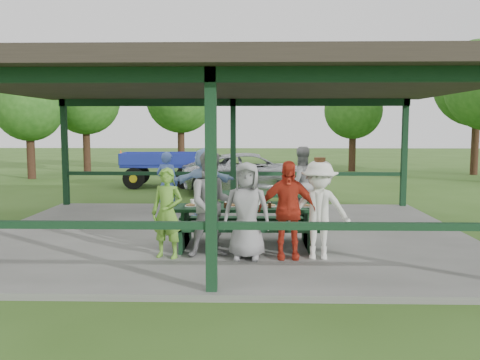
{
  "coord_description": "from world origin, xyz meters",
  "views": [
    {
      "loc": [
        0.56,
        -10.52,
        2.32
      ],
      "look_at": [
        0.3,
        -0.3,
        1.25
      ],
      "focal_mm": 38.0,
      "sensor_mm": 36.0,
      "label": 1
    }
  ],
  "objects_px": {
    "contestant_white_fedora": "(319,210)",
    "pickup_truck": "(253,173)",
    "contestant_red": "(287,210)",
    "farm_trailer": "(161,168)",
    "contestant_grey_left": "(213,204)",
    "spectator_grey": "(301,183)",
    "spectator_lblue": "(204,183)",
    "picnic_table_near": "(246,221)",
    "spectator_blue": "(167,183)",
    "picnic_table_far": "(259,205)",
    "contestant_grey_mid": "(247,211)",
    "contestant_green": "(167,213)"
  },
  "relations": [
    {
      "from": "contestant_grey_left",
      "to": "contestant_red",
      "type": "bearing_deg",
      "value": -17.52
    },
    {
      "from": "contestant_grey_mid",
      "to": "farm_trailer",
      "type": "height_order",
      "value": "contestant_grey_mid"
    },
    {
      "from": "spectator_lblue",
      "to": "spectator_grey",
      "type": "bearing_deg",
      "value": 158.16
    },
    {
      "from": "picnic_table_far",
      "to": "contestant_grey_left",
      "type": "height_order",
      "value": "contestant_grey_left"
    },
    {
      "from": "contestant_red",
      "to": "pickup_truck",
      "type": "height_order",
      "value": "contestant_red"
    },
    {
      "from": "pickup_truck",
      "to": "contestant_red",
      "type": "bearing_deg",
      "value": 176.06
    },
    {
      "from": "picnic_table_far",
      "to": "spectator_blue",
      "type": "bearing_deg",
      "value": 147.73
    },
    {
      "from": "farm_trailer",
      "to": "picnic_table_near",
      "type": "bearing_deg",
      "value": -76.01
    },
    {
      "from": "spectator_grey",
      "to": "farm_trailer",
      "type": "bearing_deg",
      "value": -73.47
    },
    {
      "from": "contestant_grey_left",
      "to": "contestant_white_fedora",
      "type": "bearing_deg",
      "value": -17.04
    },
    {
      "from": "contestant_white_fedora",
      "to": "picnic_table_far",
      "type": "bearing_deg",
      "value": 116.61
    },
    {
      "from": "spectator_blue",
      "to": "farm_trailer",
      "type": "relative_size",
      "value": 0.39
    },
    {
      "from": "spectator_lblue",
      "to": "spectator_blue",
      "type": "xyz_separation_m",
      "value": [
        -0.99,
        0.49,
        -0.06
      ]
    },
    {
      "from": "contestant_red",
      "to": "contestant_white_fedora",
      "type": "bearing_deg",
      "value": -2.18
    },
    {
      "from": "spectator_grey",
      "to": "farm_trailer",
      "type": "relative_size",
      "value": 0.43
    },
    {
      "from": "spectator_blue",
      "to": "spectator_grey",
      "type": "bearing_deg",
      "value": -175.38
    },
    {
      "from": "contestant_white_fedora",
      "to": "pickup_truck",
      "type": "distance_m",
      "value": 9.57
    },
    {
      "from": "spectator_lblue",
      "to": "contestant_red",
      "type": "bearing_deg",
      "value": 97.06
    },
    {
      "from": "contestant_green",
      "to": "farm_trailer",
      "type": "xyz_separation_m",
      "value": [
        -2.11,
        11.13,
        -0.16
      ]
    },
    {
      "from": "contestant_red",
      "to": "farm_trailer",
      "type": "height_order",
      "value": "contestant_red"
    },
    {
      "from": "picnic_table_near",
      "to": "contestant_white_fedora",
      "type": "relative_size",
      "value": 1.54
    },
    {
      "from": "contestant_grey_mid",
      "to": "contestant_red",
      "type": "distance_m",
      "value": 0.69
    },
    {
      "from": "contestant_white_fedora",
      "to": "picnic_table_near",
      "type": "bearing_deg",
      "value": 152.64
    },
    {
      "from": "picnic_table_near",
      "to": "contestant_red",
      "type": "height_order",
      "value": "contestant_red"
    },
    {
      "from": "picnic_table_far",
      "to": "spectator_grey",
      "type": "relative_size",
      "value": 1.4
    },
    {
      "from": "contestant_white_fedora",
      "to": "pickup_truck",
      "type": "bearing_deg",
      "value": 104.35
    },
    {
      "from": "contestant_red",
      "to": "picnic_table_near",
      "type": "bearing_deg",
      "value": 129.56
    },
    {
      "from": "picnic_table_near",
      "to": "picnic_table_far",
      "type": "relative_size",
      "value": 1.07
    },
    {
      "from": "contestant_red",
      "to": "spectator_lblue",
      "type": "height_order",
      "value": "spectator_lblue"
    },
    {
      "from": "picnic_table_near",
      "to": "contestant_grey_left",
      "type": "relative_size",
      "value": 1.46
    },
    {
      "from": "contestant_grey_left",
      "to": "spectator_lblue",
      "type": "distance_m",
      "value": 3.78
    },
    {
      "from": "spectator_lblue",
      "to": "pickup_truck",
      "type": "height_order",
      "value": "spectator_lblue"
    },
    {
      "from": "contestant_red",
      "to": "farm_trailer",
      "type": "distance_m",
      "value": 11.87
    },
    {
      "from": "farm_trailer",
      "to": "spectator_blue",
      "type": "bearing_deg",
      "value": -83.08
    },
    {
      "from": "picnic_table_far",
      "to": "contestant_green",
      "type": "height_order",
      "value": "contestant_green"
    },
    {
      "from": "contestant_red",
      "to": "spectator_lblue",
      "type": "bearing_deg",
      "value": 114.66
    },
    {
      "from": "picnic_table_near",
      "to": "contestant_grey_left",
      "type": "xyz_separation_m",
      "value": [
        -0.56,
        -0.77,
        0.43
      ]
    },
    {
      "from": "contestant_grey_left",
      "to": "contestant_red",
      "type": "height_order",
      "value": "contestant_grey_left"
    },
    {
      "from": "contestant_grey_left",
      "to": "contestant_grey_mid",
      "type": "xyz_separation_m",
      "value": [
        0.58,
        -0.14,
        -0.08
      ]
    },
    {
      "from": "contestant_grey_left",
      "to": "spectator_blue",
      "type": "bearing_deg",
      "value": 95.59
    },
    {
      "from": "picnic_table_far",
      "to": "farm_trailer",
      "type": "bearing_deg",
      "value": 114.03
    },
    {
      "from": "picnic_table_far",
      "to": "contestant_red",
      "type": "distance_m",
      "value": 2.91
    },
    {
      "from": "spectator_blue",
      "to": "picnic_table_near",
      "type": "bearing_deg",
      "value": 136.44
    },
    {
      "from": "spectator_blue",
      "to": "spectator_lblue",
      "type": "bearing_deg",
      "value": 169.53
    },
    {
      "from": "contestant_grey_left",
      "to": "spectator_grey",
      "type": "relative_size",
      "value": 1.03
    },
    {
      "from": "contestant_grey_left",
      "to": "contestant_green",
      "type": "bearing_deg",
      "value": 172.51
    },
    {
      "from": "contestant_green",
      "to": "farm_trailer",
      "type": "height_order",
      "value": "contestant_green"
    },
    {
      "from": "contestant_red",
      "to": "spectator_blue",
      "type": "height_order",
      "value": "contestant_red"
    },
    {
      "from": "picnic_table_near",
      "to": "contestant_red",
      "type": "relative_size",
      "value": 1.59
    },
    {
      "from": "contestant_green",
      "to": "spectator_lblue",
      "type": "xyz_separation_m",
      "value": [
        0.26,
        3.83,
        0.09
      ]
    }
  ]
}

